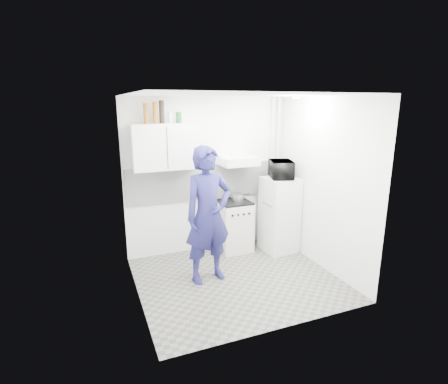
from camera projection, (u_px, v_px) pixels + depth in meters
name	position (u px, v px, depth m)	size (l,w,h in m)	color
floor	(237.00, 279.00, 5.11)	(2.80, 2.80, 0.00)	#5E5F5A
ceiling	(239.00, 95.00, 4.47)	(2.80, 2.80, 0.00)	white
wall_back	(208.00, 176.00, 5.91)	(2.80, 2.80, 0.00)	white
wall_left	(134.00, 204.00, 4.28)	(2.60, 2.60, 0.00)	white
wall_right	(322.00, 184.00, 5.29)	(2.60, 2.60, 0.00)	white
person	(208.00, 215.00, 4.88)	(0.71, 0.47, 1.95)	#1D1B52
stove	(234.00, 226.00, 6.04)	(0.53, 0.53, 0.85)	silver
fridge	(279.00, 215.00, 5.97)	(0.53, 0.53, 1.29)	silver
stove_top	(234.00, 202.00, 5.93)	(0.51, 0.51, 0.03)	black
saucepan	(238.00, 197.00, 5.97)	(0.20, 0.20, 0.11)	silver
microwave	(281.00, 169.00, 5.78)	(0.35, 0.52, 0.29)	black
bottle_b	(146.00, 114.00, 5.13)	(0.08, 0.08, 0.29)	brown
bottle_c	(155.00, 113.00, 5.18)	(0.08, 0.08, 0.32)	brown
bottle_d	(162.00, 112.00, 5.21)	(0.08, 0.08, 0.34)	black
canister_a	(170.00, 117.00, 5.27)	(0.07, 0.07, 0.17)	#B2B7BC
canister_b	(179.00, 117.00, 5.32)	(0.09, 0.09, 0.17)	#144C1E
upper_cabinet	(165.00, 147.00, 5.35)	(1.00, 0.35, 0.70)	silver
range_hood	(238.00, 161.00, 5.78)	(0.60, 0.50, 0.14)	silver
backsplash	(208.00, 182.00, 5.92)	(2.74, 0.03, 0.60)	white
pipe_a	(277.00, 171.00, 6.31)	(0.05, 0.05, 2.60)	silver
pipe_b	(271.00, 172.00, 6.26)	(0.04, 0.04, 2.60)	silver
ceiling_spot_fixture	(296.00, 98.00, 5.01)	(0.10, 0.10, 0.02)	white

